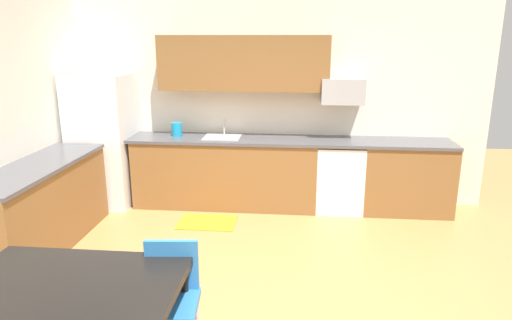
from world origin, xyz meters
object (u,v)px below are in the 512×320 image
(dining_table, at_px, (70,290))
(kettle, at_px, (177,130))
(microwave, at_px, (343,91))
(chair_near_table, at_px, (170,293))
(refrigerator, at_px, (103,141))
(oven_range, at_px, (339,176))

(dining_table, height_order, kettle, kettle)
(microwave, relative_size, dining_table, 0.39)
(chair_near_table, relative_size, kettle, 4.25)
(refrigerator, distance_m, kettle, 1.00)
(dining_table, xyz_separation_m, chair_near_table, (0.55, 0.31, -0.17))
(refrigerator, distance_m, chair_near_table, 3.48)
(oven_range, xyz_separation_m, chair_near_table, (-1.41, -3.07, 0.05))
(dining_table, height_order, chair_near_table, chair_near_table)
(oven_range, height_order, dining_table, oven_range)
(chair_near_table, bearing_deg, microwave, 66.08)
(dining_table, bearing_deg, chair_near_table, 28.95)
(refrigerator, height_order, kettle, refrigerator)
(oven_range, bearing_deg, microwave, 90.00)
(chair_near_table, bearing_deg, kettle, 103.81)
(oven_range, xyz_separation_m, microwave, (-0.00, 0.10, 1.11))
(dining_table, bearing_deg, kettle, 93.54)
(kettle, bearing_deg, chair_near_table, -76.19)
(dining_table, distance_m, kettle, 3.45)
(refrigerator, height_order, dining_table, refrigerator)
(oven_range, bearing_deg, kettle, 178.68)
(oven_range, xyz_separation_m, kettle, (-2.17, 0.05, 0.56))
(refrigerator, relative_size, oven_range, 1.93)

